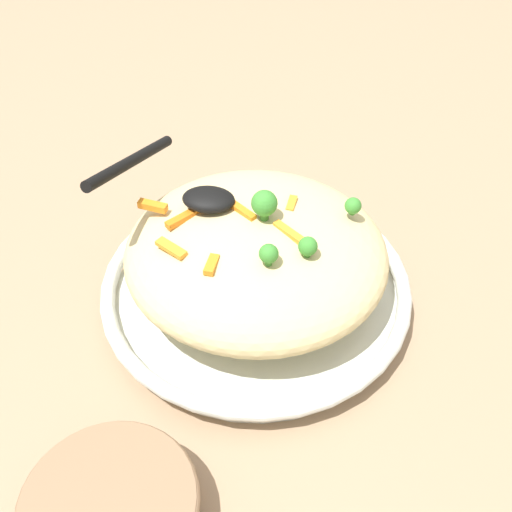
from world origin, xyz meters
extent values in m
plane|color=#9E7F60|center=(0.00, 0.00, 0.00)|extent=(2.40, 2.40, 0.00)
cylinder|color=silver|center=(0.00, 0.00, 0.01)|extent=(0.32, 0.32, 0.02)
torus|color=silver|center=(0.00, 0.00, 0.03)|extent=(0.35, 0.35, 0.02)
torus|color=black|center=(0.00, 0.00, 0.03)|extent=(0.34, 0.34, 0.00)
ellipsoid|color=#DBC689|center=(0.00, 0.00, 0.08)|extent=(0.28, 0.27, 0.09)
cube|color=orange|center=(-0.04, 0.01, 0.12)|extent=(0.04, 0.03, 0.01)
cube|color=orange|center=(0.03, 0.06, 0.12)|extent=(0.01, 0.03, 0.01)
cube|color=orange|center=(0.07, -0.04, 0.12)|extent=(0.03, 0.02, 0.01)
cube|color=orange|center=(0.02, -0.01, 0.12)|extent=(0.04, 0.03, 0.01)
cube|color=orange|center=(-0.03, -0.04, 0.12)|extent=(0.01, 0.02, 0.01)
cube|color=orange|center=(0.08, 0.00, 0.12)|extent=(0.03, 0.04, 0.01)
cube|color=orange|center=(0.08, 0.05, 0.12)|extent=(0.04, 0.03, 0.01)
cube|color=orange|center=(0.11, -0.01, 0.12)|extent=(0.03, 0.01, 0.01)
cylinder|color=#377928|center=(-0.01, -0.01, 0.13)|extent=(0.01, 0.01, 0.01)
sphere|color=#3D8E33|center=(-0.01, -0.01, 0.14)|extent=(0.03, 0.03, 0.03)
cylinder|color=#377928|center=(-0.02, 0.05, 0.12)|extent=(0.01, 0.01, 0.01)
sphere|color=#3D8E33|center=(-0.02, 0.05, 0.13)|extent=(0.02, 0.02, 0.02)
cylinder|color=#377928|center=(-0.06, 0.03, 0.12)|extent=(0.01, 0.01, 0.01)
sphere|color=#3D8E33|center=(-0.06, 0.03, 0.13)|extent=(0.02, 0.02, 0.02)
cylinder|color=#377928|center=(-0.10, -0.04, 0.12)|extent=(0.01, 0.01, 0.00)
sphere|color=#3D8E33|center=(-0.10, -0.04, 0.12)|extent=(0.02, 0.02, 0.02)
ellipsoid|color=black|center=(0.05, -0.02, 0.13)|extent=(0.06, 0.04, 0.02)
cylinder|color=black|center=(0.14, -0.03, 0.16)|extent=(0.04, 0.17, 0.07)
torus|color=#8C6B4C|center=(0.08, 0.28, 0.05)|extent=(0.15, 0.15, 0.01)
camera|label=1|loc=(-0.07, 0.47, 0.55)|focal=43.96mm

